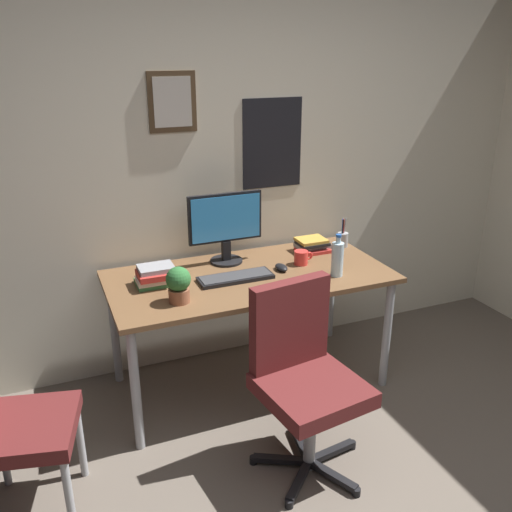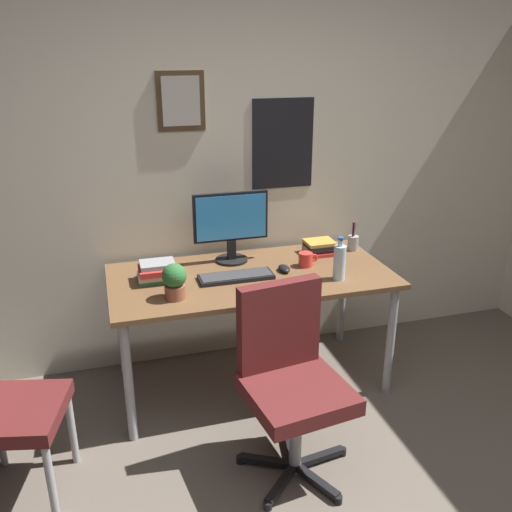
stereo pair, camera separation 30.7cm
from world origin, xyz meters
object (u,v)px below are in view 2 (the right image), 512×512
object	(u,v)px
office_chair	(290,372)
keyboard	(236,277)
water_bottle	(340,262)
book_stack_right	(321,247)
pen_cup	(353,242)
book_stack_left	(156,272)
potted_plant	(174,280)
coffee_mug_near	(306,259)
monitor	(231,224)
computer_mouse	(284,269)

from	to	relation	value
office_chair	keyboard	world-z (taller)	office_chair
office_chair	water_bottle	xyz separation A→B (m)	(0.48, 0.52, 0.32)
office_chair	book_stack_right	size ratio (longest dim) A/B	4.25
pen_cup	book_stack_left	world-z (taller)	pen_cup
potted_plant	book_stack_left	distance (m)	0.27
office_chair	keyboard	distance (m)	0.73
potted_plant	keyboard	bearing A→B (deg)	23.51
office_chair	book_stack_right	xyz separation A→B (m)	(0.54, 0.94, 0.25)
water_bottle	book_stack_left	world-z (taller)	water_bottle
pen_cup	book_stack_left	bearing A→B (deg)	-173.39
potted_plant	book_stack_right	size ratio (longest dim) A/B	0.87
office_chair	pen_cup	xyz separation A→B (m)	(0.76, 0.94, 0.27)
potted_plant	coffee_mug_near	bearing A→B (deg)	15.67
keyboard	pen_cup	size ratio (longest dim) A/B	2.15
office_chair	water_bottle	distance (m)	0.78
water_bottle	potted_plant	xyz separation A→B (m)	(-0.94, 0.01, -0.00)
water_bottle	pen_cup	xyz separation A→B (m)	(0.29, 0.42, -0.05)
monitor	coffee_mug_near	bearing A→B (deg)	-27.32
keyboard	book_stack_right	world-z (taller)	book_stack_right
computer_mouse	water_bottle	world-z (taller)	water_bottle
monitor	potted_plant	distance (m)	0.62
book_stack_right	water_bottle	bearing A→B (deg)	-98.15
computer_mouse	potted_plant	xyz separation A→B (m)	(-0.67, -0.19, 0.09)
computer_mouse	book_stack_right	distance (m)	0.39
potted_plant	water_bottle	bearing A→B (deg)	-0.36
office_chair	coffee_mug_near	xyz separation A→B (m)	(0.37, 0.76, 0.26)
coffee_mug_near	book_stack_left	xyz separation A→B (m)	(-0.90, 0.03, 0.01)
pen_cup	book_stack_left	distance (m)	1.30
keyboard	book_stack_left	xyz separation A→B (m)	(-0.44, 0.10, 0.04)
computer_mouse	pen_cup	size ratio (longest dim) A/B	0.55
computer_mouse	book_stack_left	bearing A→B (deg)	174.58
book_stack_left	book_stack_right	xyz separation A→B (m)	(1.07, 0.15, -0.01)
computer_mouse	water_bottle	bearing A→B (deg)	-36.51
water_bottle	book_stack_left	bearing A→B (deg)	165.23
office_chair	book_stack_left	size ratio (longest dim) A/B	4.52
computer_mouse	pen_cup	distance (m)	0.59
keyboard	book_stack_right	distance (m)	0.67
potted_plant	book_stack_right	xyz separation A→B (m)	(1.00, 0.41, -0.06)
office_chair	book_stack_right	world-z (taller)	office_chair
office_chair	book_stack_left	bearing A→B (deg)	123.81
monitor	water_bottle	distance (m)	0.70
computer_mouse	water_bottle	distance (m)	0.34
office_chair	monitor	bearing A→B (deg)	92.47
water_bottle	keyboard	bearing A→B (deg)	163.36
keyboard	potted_plant	distance (m)	0.42
coffee_mug_near	book_stack_right	xyz separation A→B (m)	(0.17, 0.18, -0.00)
computer_mouse	book_stack_left	xyz separation A→B (m)	(-0.74, 0.07, 0.04)
office_chair	monitor	size ratio (longest dim) A/B	2.07
water_bottle	book_stack_left	size ratio (longest dim) A/B	1.20
keyboard	potted_plant	xyz separation A→B (m)	(-0.37, -0.16, 0.09)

